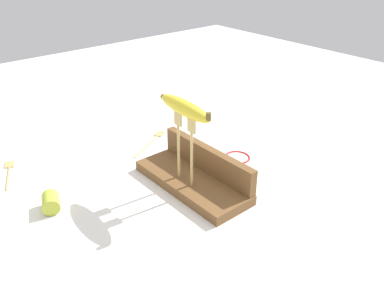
{
  "coord_description": "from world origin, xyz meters",
  "views": [
    {
      "loc": [
        0.7,
        -0.59,
        0.61
      ],
      "look_at": [
        0.0,
        0.0,
        0.13
      ],
      "focal_mm": 38.25,
      "sensor_mm": 36.0,
      "label": 1
    }
  ],
  "objects_px": {
    "banana_chunk_near": "(51,202)",
    "banana_raised_center": "(185,108)",
    "fork_stand_center": "(185,143)",
    "fork_fallen_far": "(9,170)",
    "fork_fallen_near": "(153,140)",
    "wire_coil": "(237,157)"
  },
  "relations": [
    {
      "from": "fork_stand_center",
      "to": "fork_fallen_far",
      "type": "distance_m",
      "value": 0.53
    },
    {
      "from": "banana_chunk_near",
      "to": "wire_coil",
      "type": "relative_size",
      "value": 0.85
    },
    {
      "from": "fork_fallen_near",
      "to": "fork_fallen_far",
      "type": "bearing_deg",
      "value": -104.18
    },
    {
      "from": "banana_raised_center",
      "to": "banana_chunk_near",
      "type": "xyz_separation_m",
      "value": [
        -0.14,
        -0.3,
        -0.21
      ]
    },
    {
      "from": "fork_fallen_far",
      "to": "banana_raised_center",
      "type": "bearing_deg",
      "value": 39.71
    },
    {
      "from": "banana_chunk_near",
      "to": "wire_coil",
      "type": "xyz_separation_m",
      "value": [
        0.11,
        0.53,
        -0.02
      ]
    },
    {
      "from": "banana_raised_center",
      "to": "banana_chunk_near",
      "type": "bearing_deg",
      "value": -115.19
    },
    {
      "from": "fork_stand_center",
      "to": "banana_chunk_near",
      "type": "distance_m",
      "value": 0.36
    },
    {
      "from": "fork_stand_center",
      "to": "fork_fallen_far",
      "type": "bearing_deg",
      "value": -140.3
    },
    {
      "from": "fork_stand_center",
      "to": "banana_raised_center",
      "type": "relative_size",
      "value": 0.95
    },
    {
      "from": "fork_fallen_near",
      "to": "wire_coil",
      "type": "height_order",
      "value": "same"
    },
    {
      "from": "fork_stand_center",
      "to": "banana_raised_center",
      "type": "height_order",
      "value": "banana_raised_center"
    },
    {
      "from": "banana_raised_center",
      "to": "fork_fallen_near",
      "type": "height_order",
      "value": "banana_raised_center"
    },
    {
      "from": "fork_stand_center",
      "to": "wire_coil",
      "type": "bearing_deg",
      "value": 97.65
    },
    {
      "from": "banana_chunk_near",
      "to": "fork_stand_center",
      "type": "bearing_deg",
      "value": 64.8
    },
    {
      "from": "fork_fallen_far",
      "to": "banana_chunk_near",
      "type": "xyz_separation_m",
      "value": [
        0.25,
        0.02,
        0.02
      ]
    },
    {
      "from": "banana_raised_center",
      "to": "fork_fallen_near",
      "type": "distance_m",
      "value": 0.38
    },
    {
      "from": "fork_stand_center",
      "to": "wire_coil",
      "type": "height_order",
      "value": "fork_stand_center"
    },
    {
      "from": "banana_chunk_near",
      "to": "banana_raised_center",
      "type": "bearing_deg",
      "value": 64.81
    },
    {
      "from": "banana_chunk_near",
      "to": "wire_coil",
      "type": "bearing_deg",
      "value": 77.99
    },
    {
      "from": "banana_raised_center",
      "to": "fork_stand_center",
      "type": "bearing_deg",
      "value": -3.08
    },
    {
      "from": "fork_stand_center",
      "to": "banana_raised_center",
      "type": "bearing_deg",
      "value": 176.92
    }
  ]
}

